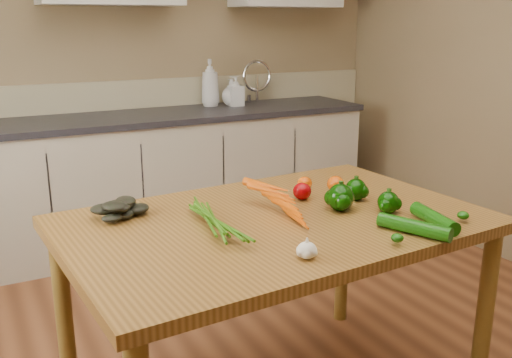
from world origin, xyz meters
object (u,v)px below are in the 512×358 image
object	(u,v)px
garlic_bulb	(307,250)
soap_bottle_c	(232,92)
table	(275,241)
tomato_b	(305,183)
leafy_greens	(122,203)
zucchini_a	(434,218)
zucchini_b	(414,227)
pepper_a	(340,197)
soap_bottle_b	(236,91)
tomato_a	(302,191)
soap_bottle_a	(210,83)
tomato_c	(336,184)
pepper_c	(388,202)
carrot_bunch	(260,208)
pepper_b	(356,190)

from	to	relation	value
garlic_bulb	soap_bottle_c	bearing A→B (deg)	69.82
table	garlic_bulb	size ratio (longest dim) A/B	25.77
soap_bottle_c	tomato_b	world-z (taller)	soap_bottle_c
leafy_greens	zucchini_a	size ratio (longest dim) A/B	0.91
tomato_b	zucchini_b	world-z (taller)	tomato_b
zucchini_a	zucchini_b	size ratio (longest dim) A/B	0.93
pepper_a	zucchini_b	world-z (taller)	pepper_a
soap_bottle_c	leafy_greens	xyz separation A→B (m)	(-1.30, -1.83, -0.13)
soap_bottle_b	tomato_a	distance (m)	2.01
soap_bottle_a	soap_bottle_b	distance (m)	0.20
soap_bottle_b	tomato_c	distance (m)	1.94
pepper_a	pepper_c	world-z (taller)	pepper_a
tomato_c	soap_bottle_b	bearing A→B (deg)	77.03
soap_bottle_c	carrot_bunch	xyz separation A→B (m)	(-0.86, -2.08, -0.15)
garlic_bulb	pepper_b	world-z (taller)	pepper_b
carrot_bunch	tomato_b	distance (m)	0.41
zucchini_a	tomato_c	bearing A→B (deg)	97.52
pepper_a	tomato_a	bearing A→B (deg)	107.17
soap_bottle_a	soap_bottle_c	bearing A→B (deg)	-168.19
soap_bottle_b	pepper_a	xyz separation A→B (m)	(-0.56, -2.09, -0.15)
leafy_greens	zucchini_b	xyz separation A→B (m)	(0.82, -0.63, -0.03)
soap_bottle_b	pepper_b	distance (m)	2.07
pepper_a	pepper_b	world-z (taller)	pepper_a
pepper_a	pepper_c	size ratio (longest dim) A/B	1.25
tomato_c	tomato_a	bearing A→B (deg)	-170.67
tomato_a	tomato_b	xyz separation A→B (m)	(0.08, 0.11, -0.01)
soap_bottle_b	tomato_b	world-z (taller)	soap_bottle_b
soap_bottle_a	carrot_bunch	size ratio (longest dim) A/B	1.20
soap_bottle_c	carrot_bunch	size ratio (longest dim) A/B	0.69
tomato_b	tomato_c	size ratio (longest dim) A/B	0.87
tomato_b	zucchini_a	bearing A→B (deg)	-73.71
garlic_bulb	leafy_greens	bearing A→B (deg)	121.88
pepper_c	table	bearing A→B (deg)	160.62
soap_bottle_c	pepper_c	size ratio (longest dim) A/B	2.38
soap_bottle_b	zucchini_b	size ratio (longest dim) A/B	0.86
pepper_b	tomato_b	bearing A→B (deg)	116.23
carrot_bunch	tomato_c	world-z (taller)	carrot_bunch
garlic_bulb	carrot_bunch	bearing A→B (deg)	83.55
soap_bottle_a	tomato_b	size ratio (longest dim) A/B	5.38
tomato_a	tomato_c	world-z (taller)	tomato_a
soap_bottle_c	leafy_greens	world-z (taller)	soap_bottle_c
soap_bottle_a	garlic_bulb	xyz separation A→B (m)	(-0.75, -2.50, -0.23)
table	pepper_b	bearing A→B (deg)	2.12
carrot_bunch	tomato_a	size ratio (longest dim) A/B	3.75
soap_bottle_a	tomato_c	size ratio (longest dim) A/B	4.68
tomato_a	zucchini_a	size ratio (longest dim) A/B	0.32
tomato_a	tomato_b	world-z (taller)	tomato_a
table	leafy_greens	world-z (taller)	leafy_greens
soap_bottle_b	pepper_b	world-z (taller)	soap_bottle_b
soap_bottle_a	tomato_c	xyz separation A→B (m)	(-0.27, -1.96, -0.23)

